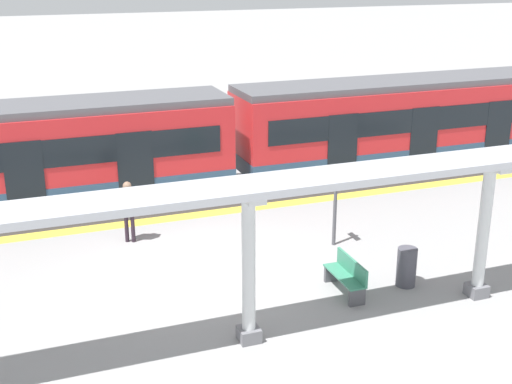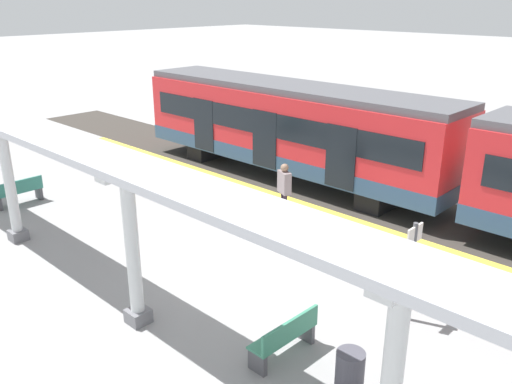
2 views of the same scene
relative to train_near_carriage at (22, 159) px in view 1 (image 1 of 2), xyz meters
name	(u,v)px [view 1 (image 1 of 2)]	position (x,y,z in m)	size (l,w,h in m)	color
ground_plane	(201,270)	(5.73, 3.97, -1.83)	(176.00, 176.00, 0.00)	gray
tactile_edge_strip	(166,219)	(1.87, 3.97, -1.83)	(0.55, 28.61, 0.01)	yellow
trackbed	(153,200)	(-0.01, 3.97, -1.83)	(3.20, 40.61, 0.01)	#38332D
train_near_carriage	(22,159)	(0.00, 0.00, 0.00)	(2.65, 12.92, 3.48)	red
train_far_carriage	(404,123)	(0.00, 13.50, 0.00)	(2.65, 12.92, 3.48)	red
canopy_pillar_third	(249,268)	(9.41, 3.96, -0.14)	(1.10, 0.44, 3.32)	slate
canopy_pillar_fourth	(483,230)	(9.41, 9.72, -0.14)	(1.10, 0.44, 3.32)	slate
canopy_beam	(252,187)	(9.41, 4.04, 1.57)	(1.20, 23.34, 0.16)	#A8AAB2
bench_near_end	(347,275)	(8.17, 6.91, -1.39)	(1.51, 0.47, 0.86)	#368164
trash_bin	(406,267)	(8.34, 8.44, -1.34)	(0.48, 0.48, 0.98)	#474650
platform_info_sign	(335,200)	(5.46, 7.92, -0.50)	(0.56, 0.10, 2.20)	#4C4C51
passenger_waiting_near_edge	(128,205)	(3.25, 2.61, -0.71)	(0.42, 0.57, 1.79)	#291D26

